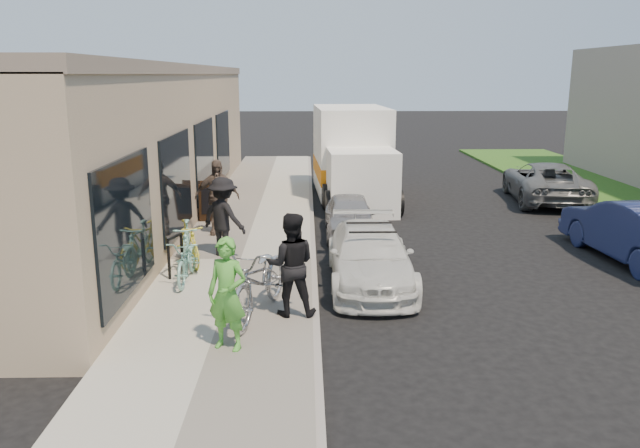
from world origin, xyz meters
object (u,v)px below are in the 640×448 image
object	(u,v)px
bystander_b	(217,197)
cruiser_bike_c	(189,244)
sedan_silver	(350,216)
bike_rack	(175,251)
tandem_bike	(260,280)
cruiser_bike_a	(187,246)
cruiser_bike_b	(187,259)
moving_truck	(352,159)
sedan_white	(370,256)
far_car_blue	(637,230)
sandwich_board	(210,201)
woman_rider	(227,294)
bystander_a	(223,217)
far_car_gray	(545,182)
man_standing	(291,264)

from	to	relation	value
bystander_b	cruiser_bike_c	bearing A→B (deg)	-97.86
sedan_silver	cruiser_bike_c	size ratio (longest dim) A/B	2.02
bike_rack	tandem_bike	world-z (taller)	tandem_bike
sedan_silver	cruiser_bike_a	bearing A→B (deg)	-136.62
cruiser_bike_b	moving_truck	bearing A→B (deg)	67.44
bike_rack	sedan_white	bearing A→B (deg)	-2.69
far_car_blue	tandem_bike	size ratio (longest dim) A/B	1.79
sandwich_board	cruiser_bike_a	distance (m)	4.34
moving_truck	woman_rider	size ratio (longest dim) A/B	3.71
moving_truck	woman_rider	bearing A→B (deg)	-105.06
cruiser_bike_b	cruiser_bike_c	xyz separation A→B (m)	(-0.16, 1.01, 0.03)
tandem_bike	bystander_a	world-z (taller)	bystander_a
woman_rider	sedan_white	bearing A→B (deg)	75.32
sedan_silver	woman_rider	xyz separation A→B (m)	(-2.20, -6.90, 0.45)
far_car_blue	cruiser_bike_c	distance (m)	9.57
moving_truck	sandwich_board	bearing A→B (deg)	-139.45
sandwich_board	sedan_silver	xyz separation A→B (m)	(3.66, -1.16, -0.16)
bike_rack	bystander_b	bearing A→B (deg)	83.27
sedan_white	woman_rider	distance (m)	3.97
sandwich_board	woman_rider	distance (m)	8.19
cruiser_bike_a	bystander_a	bearing A→B (deg)	51.40
sedan_silver	cruiser_bike_b	xyz separation A→B (m)	(-3.33, -3.88, 0.05)
sedan_silver	bystander_a	bearing A→B (deg)	-141.88
moving_truck	far_car_gray	bearing A→B (deg)	-9.56
sedan_white	woman_rider	world-z (taller)	woman_rider
sandwich_board	tandem_bike	bearing A→B (deg)	-91.24
far_car_gray	tandem_bike	size ratio (longest dim) A/B	1.96
tandem_bike	man_standing	distance (m)	0.55
bike_rack	cruiser_bike_a	distance (m)	0.39
cruiser_bike_c	far_car_gray	bearing A→B (deg)	10.53
sandwich_board	cruiser_bike_c	distance (m)	4.03
tandem_bike	cruiser_bike_c	distance (m)	3.25
tandem_bike	man_standing	bearing A→B (deg)	21.39
tandem_bike	bystander_a	size ratio (longest dim) A/B	1.36
sedan_white	bystander_b	bearing A→B (deg)	135.56
bike_rack	far_car_blue	size ratio (longest dim) A/B	0.19
sandwich_board	bike_rack	bearing A→B (deg)	-105.94
bike_rack	tandem_bike	xyz separation A→B (m)	(1.80, -2.13, 0.13)
cruiser_bike_c	sedan_white	bearing A→B (deg)	-37.83
sedan_white	far_car_gray	distance (m)	10.20
cruiser_bike_a	sandwich_board	bearing A→B (deg)	85.08
sandwich_board	far_car_gray	world-z (taller)	far_car_gray
bike_rack	bystander_b	world-z (taller)	bystander_b
bike_rack	cruiser_bike_c	xyz separation A→B (m)	(0.14, 0.66, -0.03)
sedan_white	cruiser_bike_b	world-z (taller)	sedan_white
sandwich_board	far_car_gray	xyz separation A→B (m)	(10.19, 3.08, -0.04)
cruiser_bike_b	far_car_blue	bearing A→B (deg)	10.08
cruiser_bike_a	bystander_b	xyz separation A→B (m)	(0.22, 2.88, 0.43)
far_car_gray	bystander_b	distance (m)	10.79
tandem_bike	cruiser_bike_c	bearing A→B (deg)	136.42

